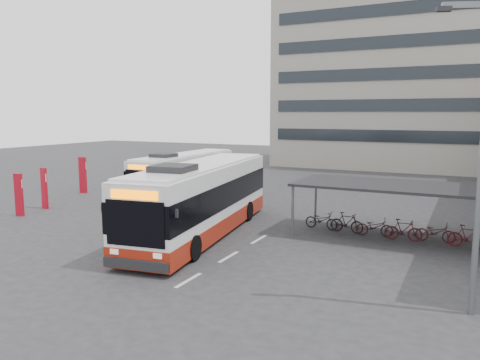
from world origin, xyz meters
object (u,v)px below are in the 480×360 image
at_px(bus_teal, 185,174).
at_px(lamp_post, 479,143).
at_px(pedestrian, 165,206).
at_px(bus_main, 202,199).

distance_m(bus_teal, lamp_post, 23.03).
bearing_deg(bus_teal, lamp_post, -37.82).
xyz_separation_m(bus_teal, pedestrian, (3.63, -7.54, -0.64)).
bearing_deg(bus_main, lamp_post, -29.58).
xyz_separation_m(bus_main, bus_teal, (-6.81, 8.95, -0.24)).
height_order(bus_main, bus_teal, bus_main).
bearing_deg(bus_main, bus_teal, 118.62).
distance_m(bus_main, lamp_post, 12.84).
relative_size(bus_main, pedestrian, 7.58).
bearing_deg(bus_main, pedestrian, 147.42).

